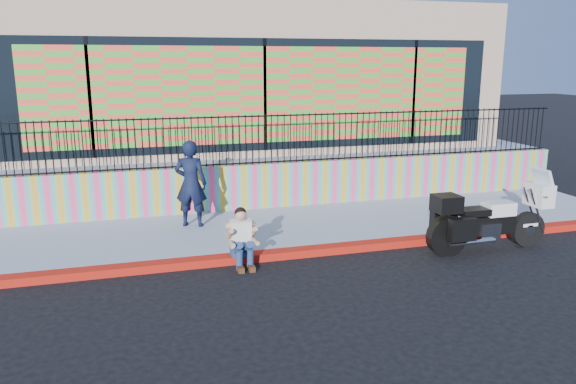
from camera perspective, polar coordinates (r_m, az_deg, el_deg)
name	(u,v)px	position (r m, az deg, el deg)	size (l,w,h in m)	color
ground	(317,254)	(11.07, 2.98, -6.33)	(90.00, 90.00, 0.00)	black
red_curb	(317,251)	(11.05, 2.99, -5.96)	(16.00, 0.30, 0.15)	#AF0E0C
sidewalk	(293,227)	(12.54, 0.50, -3.60)	(16.00, 3.00, 0.15)	#939CB1
mural_wall	(274,185)	(13.87, -1.41, 0.71)	(16.00, 0.20, 1.10)	#FF437A
metal_fence	(274,139)	(13.67, -1.44, 5.42)	(15.80, 0.04, 1.20)	black
elevated_platform	(235,156)	(18.78, -5.44, 3.70)	(16.00, 10.00, 1.25)	#939CB1
storefront_building	(234,75)	(18.32, -5.49, 11.72)	(14.00, 8.06, 4.00)	tan
police_motorcycle	(487,218)	(11.74, 19.57, -2.52)	(2.58, 0.85, 1.61)	black
police_officer	(191,184)	(12.35, -9.84, 0.85)	(0.69, 0.45, 1.90)	black
seated_man	(242,243)	(10.33, -4.65, -5.18)	(0.54, 0.71, 1.06)	navy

